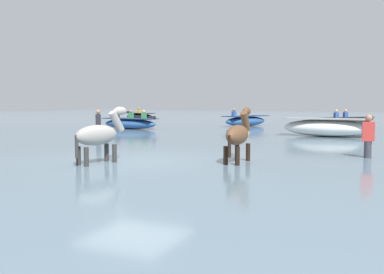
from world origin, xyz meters
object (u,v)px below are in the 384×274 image
at_px(channel_buoy, 247,126).
at_px(person_wading_close, 368,141).
at_px(boat_far_inshore, 347,123).
at_px(boat_distant_west, 140,116).
at_px(horse_lead_bay, 238,136).
at_px(boat_near_starboard, 246,121).
at_px(person_onlooker_right, 98,127).
at_px(boat_near_port, 327,127).
at_px(boat_mid_outer, 130,123).
at_px(horse_trailing_grey, 99,137).

bearing_deg(channel_buoy, person_wading_close, -56.96).
bearing_deg(boat_far_inshore, boat_distant_west, 166.81).
height_order(horse_lead_bay, person_wading_close, horse_lead_bay).
relative_size(boat_near_starboard, person_onlooker_right, 2.17).
height_order(boat_distant_west, person_onlooker_right, person_onlooker_right).
xyz_separation_m(horse_lead_bay, boat_near_port, (1.06, 9.29, -0.27)).
relative_size(person_onlooker_right, channel_buoy, 1.93).
distance_m(boat_mid_outer, person_wading_close, 15.03).
relative_size(boat_near_port, person_onlooker_right, 2.37).
xyz_separation_m(boat_far_inshore, boat_distant_west, (-16.72, 3.92, -0.02)).
bearing_deg(horse_lead_bay, boat_near_port, 83.48).
relative_size(person_wading_close, channel_buoy, 1.93).
relative_size(boat_near_starboard, boat_near_port, 0.92).
height_order(boat_mid_outer, person_onlooker_right, person_onlooker_right).
bearing_deg(person_onlooker_right, boat_far_inshore, 50.81).
xyz_separation_m(horse_lead_bay, boat_mid_outer, (-9.86, 10.06, -0.36)).
distance_m(person_wading_close, person_onlooker_right, 11.24).
xyz_separation_m(horse_trailing_grey, person_wading_close, (6.20, 4.01, -0.22)).
xyz_separation_m(boat_far_inshore, boat_mid_outer, (-11.22, -6.02, -0.00)).
height_order(horse_lead_bay, horse_trailing_grey, horse_trailing_grey).
height_order(boat_far_inshore, boat_near_starboard, boat_near_starboard).
distance_m(boat_far_inshore, person_wading_close, 13.85).
height_order(horse_trailing_grey, boat_near_port, horse_trailing_grey).
xyz_separation_m(horse_trailing_grey, channel_buoy, (-0.60, 14.48, -0.49)).
height_order(horse_lead_bay, person_onlooker_right, horse_lead_bay).
bearing_deg(person_onlooker_right, horse_trailing_grey, -52.76).
distance_m(boat_near_port, channel_buoy, 5.97).
bearing_deg(boat_near_starboard, person_onlooker_right, -107.63).
distance_m(person_onlooker_right, channel_buoy, 9.18).
distance_m(horse_trailing_grey, boat_distant_west, 24.88).
relative_size(horse_trailing_grey, person_wading_close, 1.13).
height_order(boat_distant_west, person_wading_close, person_wading_close).
bearing_deg(boat_near_port, boat_far_inshore, 87.46).
relative_size(boat_mid_outer, person_wading_close, 2.11).
height_order(boat_near_port, boat_distant_west, boat_distant_west).
height_order(horse_trailing_grey, channel_buoy, horse_trailing_grey).
relative_size(boat_near_starboard, person_wading_close, 2.17).
bearing_deg(person_wading_close, horse_trailing_grey, -147.08).
height_order(boat_distant_west, channel_buoy, boat_distant_west).
xyz_separation_m(boat_near_starboard, boat_near_port, (5.66, -5.93, 0.07)).
distance_m(horse_trailing_grey, boat_mid_outer, 13.52).
bearing_deg(boat_near_port, boat_near_starboard, 133.68).
bearing_deg(boat_far_inshore, person_wading_close, -83.05).
bearing_deg(boat_near_port, horse_lead_bay, -96.52).
xyz_separation_m(boat_mid_outer, boat_distant_west, (-5.50, 9.94, -0.02)).
bearing_deg(horse_trailing_grey, boat_distant_west, 119.36).
distance_m(boat_near_port, person_wading_close, 7.24).
xyz_separation_m(person_onlooker_right, channel_buoy, (4.20, 8.16, -0.27)).
bearing_deg(boat_mid_outer, person_wading_close, -30.94).
bearing_deg(boat_near_starboard, person_wading_close, -59.36).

